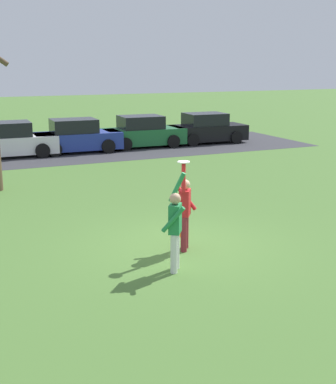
{
  "coord_description": "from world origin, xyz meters",
  "views": [
    {
      "loc": [
        -5.03,
        -10.55,
        4.17
      ],
      "look_at": [
        -0.4,
        -0.15,
        1.37
      ],
      "focal_mm": 49.17,
      "sensor_mm": 36.0,
      "label": 1
    }
  ],
  "objects_px": {
    "frisbee_disc": "(184,162)",
    "person_catcher": "(185,209)",
    "field_cone_orange": "(179,230)",
    "person_defender": "(175,225)",
    "parked_car_blue": "(77,137)",
    "parked_car_black": "(207,129)",
    "parked_car_white": "(10,141)",
    "parked_car_green": "(143,133)"
  },
  "relations": [
    {
      "from": "parked_car_green",
      "to": "field_cone_orange",
      "type": "xyz_separation_m",
      "value": [
        -4.4,
        -13.72,
        -0.57
      ]
    },
    {
      "from": "frisbee_disc",
      "to": "parked_car_black",
      "type": "xyz_separation_m",
      "value": [
        8.51,
        14.83,
        -1.37
      ]
    },
    {
      "from": "parked_car_white",
      "to": "frisbee_disc",
      "type": "bearing_deg",
      "value": -81.24
    },
    {
      "from": "person_catcher",
      "to": "field_cone_orange",
      "type": "bearing_deg",
      "value": -163.53
    },
    {
      "from": "person_catcher",
      "to": "parked_car_white",
      "type": "distance_m",
      "value": 14.57
    },
    {
      "from": "person_defender",
      "to": "parked_car_green",
      "type": "relative_size",
      "value": 0.49
    },
    {
      "from": "parked_car_white",
      "to": "parked_car_blue",
      "type": "relative_size",
      "value": 1.0
    },
    {
      "from": "person_catcher",
      "to": "person_defender",
      "type": "relative_size",
      "value": 1.02
    },
    {
      "from": "frisbee_disc",
      "to": "parked_car_blue",
      "type": "xyz_separation_m",
      "value": [
        1.34,
        14.66,
        -1.37
      ]
    },
    {
      "from": "parked_car_green",
      "to": "parked_car_black",
      "type": "height_order",
      "value": "same"
    },
    {
      "from": "parked_car_blue",
      "to": "person_catcher",
      "type": "bearing_deg",
      "value": -92.94
    },
    {
      "from": "parked_car_black",
      "to": "field_cone_orange",
      "type": "distance_m",
      "value": 15.9
    },
    {
      "from": "parked_car_white",
      "to": "field_cone_orange",
      "type": "bearing_deg",
      "value": -78.82
    },
    {
      "from": "parked_car_black",
      "to": "field_cone_orange",
      "type": "bearing_deg",
      "value": -118.67
    },
    {
      "from": "parked_car_white",
      "to": "parked_car_green",
      "type": "height_order",
      "value": "same"
    },
    {
      "from": "parked_car_blue",
      "to": "person_defender",
      "type": "bearing_deg",
      "value": -95.27
    },
    {
      "from": "person_defender",
      "to": "field_cone_orange",
      "type": "xyz_separation_m",
      "value": [
        1.04,
        2.0,
        -0.82
      ]
    },
    {
      "from": "person_defender",
      "to": "parked_car_blue",
      "type": "relative_size",
      "value": 0.49
    },
    {
      "from": "person_defender",
      "to": "field_cone_orange",
      "type": "distance_m",
      "value": 2.4
    },
    {
      "from": "field_cone_orange",
      "to": "person_defender",
      "type": "bearing_deg",
      "value": -117.46
    },
    {
      "from": "parked_car_white",
      "to": "person_catcher",
      "type": "bearing_deg",
      "value": -80.65
    },
    {
      "from": "parked_car_white",
      "to": "parked_car_green",
      "type": "distance_m",
      "value": 6.62
    },
    {
      "from": "person_catcher",
      "to": "parked_car_blue",
      "type": "distance_m",
      "value": 14.53
    },
    {
      "from": "parked_car_white",
      "to": "parked_car_green",
      "type": "bearing_deg",
      "value": 3.91
    },
    {
      "from": "person_defender",
      "to": "frisbee_disc",
      "type": "distance_m",
      "value": 1.53
    },
    {
      "from": "field_cone_orange",
      "to": "parked_car_black",
      "type": "bearing_deg",
      "value": 59.48
    },
    {
      "from": "frisbee_disc",
      "to": "parked_car_white",
      "type": "bearing_deg",
      "value": 96.91
    },
    {
      "from": "person_catcher",
      "to": "person_defender",
      "type": "height_order",
      "value": "person_catcher"
    },
    {
      "from": "parked_car_white",
      "to": "parked_car_black",
      "type": "bearing_deg",
      "value": 2.99
    },
    {
      "from": "parked_car_green",
      "to": "field_cone_orange",
      "type": "distance_m",
      "value": 14.42
    },
    {
      "from": "person_catcher",
      "to": "parked_car_black",
      "type": "bearing_deg",
      "value": -175.08
    },
    {
      "from": "person_defender",
      "to": "frisbee_disc",
      "type": "height_order",
      "value": "frisbee_disc"
    },
    {
      "from": "parked_car_blue",
      "to": "parked_car_black",
      "type": "xyz_separation_m",
      "value": [
        7.17,
        0.16,
        0.0
      ]
    },
    {
      "from": "person_catcher",
      "to": "parked_car_blue",
      "type": "xyz_separation_m",
      "value": [
        1.21,
        14.48,
        -0.25
      ]
    },
    {
      "from": "frisbee_disc",
      "to": "parked_car_blue",
      "type": "bearing_deg",
      "value": 84.77
    },
    {
      "from": "parked_car_black",
      "to": "field_cone_orange",
      "type": "relative_size",
      "value": 12.99
    },
    {
      "from": "parked_car_green",
      "to": "person_catcher",
      "type": "bearing_deg",
      "value": -105.96
    },
    {
      "from": "person_catcher",
      "to": "field_cone_orange",
      "type": "distance_m",
      "value": 1.3
    },
    {
      "from": "frisbee_disc",
      "to": "person_catcher",
      "type": "bearing_deg",
      "value": 55.29
    },
    {
      "from": "person_defender",
      "to": "parked_car_blue",
      "type": "xyz_separation_m",
      "value": [
        1.94,
        15.53,
        -0.25
      ]
    },
    {
      "from": "person_catcher",
      "to": "parked_car_black",
      "type": "distance_m",
      "value": 16.87
    },
    {
      "from": "frisbee_disc",
      "to": "parked_car_blue",
      "type": "distance_m",
      "value": 14.79
    }
  ]
}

